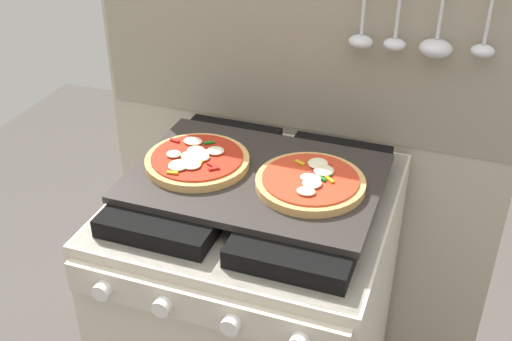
% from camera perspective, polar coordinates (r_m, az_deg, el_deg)
% --- Properties ---
extents(kitchen_backsplash, '(1.10, 0.09, 1.55)m').
position_cam_1_polar(kitchen_backsplash, '(1.73, 3.84, 1.53)').
color(kitchen_backsplash, '#B2A893').
rests_on(kitchen_backsplash, ground_plane).
extents(stove, '(0.60, 0.64, 0.90)m').
position_cam_1_polar(stove, '(1.69, -0.02, -13.94)').
color(stove, beige).
rests_on(stove, ground_plane).
extents(baking_tray, '(0.54, 0.38, 0.02)m').
position_cam_1_polar(baking_tray, '(1.40, 0.00, -0.63)').
color(baking_tray, '#2D2826').
rests_on(baking_tray, stove).
extents(pizza_left, '(0.23, 0.23, 0.03)m').
position_cam_1_polar(pizza_left, '(1.43, -5.29, 0.93)').
color(pizza_left, tan).
rests_on(pizza_left, baking_tray).
extents(pizza_right, '(0.23, 0.23, 0.03)m').
position_cam_1_polar(pizza_right, '(1.35, 4.90, -1.02)').
color(pizza_right, tan).
rests_on(pizza_right, baking_tray).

